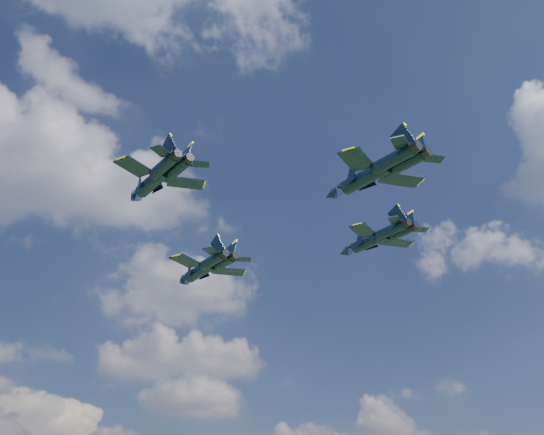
{
  "coord_description": "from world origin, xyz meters",
  "views": [
    {
      "loc": [
        -21.43,
        -73.52,
        25.19
      ],
      "look_at": [
        2.32,
        8.14,
        65.81
      ],
      "focal_mm": 45.0,
      "sensor_mm": 36.0,
      "label": 1
    }
  ],
  "objects_px": {
    "jet_left": "(151,182)",
    "jet_right": "(368,242)",
    "jet_lead": "(199,271)",
    "jet_slot": "(363,178)"
  },
  "relations": [
    {
      "from": "jet_right",
      "to": "jet_slot",
      "type": "distance_m",
      "value": 26.14
    },
    {
      "from": "jet_lead",
      "to": "jet_left",
      "type": "height_order",
      "value": "jet_left"
    },
    {
      "from": "jet_lead",
      "to": "jet_right",
      "type": "height_order",
      "value": "jet_right"
    },
    {
      "from": "jet_lead",
      "to": "jet_left",
      "type": "bearing_deg",
      "value": -133.09
    },
    {
      "from": "jet_right",
      "to": "jet_slot",
      "type": "height_order",
      "value": "jet_right"
    },
    {
      "from": "jet_right",
      "to": "jet_slot",
      "type": "relative_size",
      "value": 0.98
    },
    {
      "from": "jet_lead",
      "to": "jet_slot",
      "type": "relative_size",
      "value": 1.01
    },
    {
      "from": "jet_left",
      "to": "jet_right",
      "type": "bearing_deg",
      "value": 1.67
    },
    {
      "from": "jet_left",
      "to": "jet_right",
      "type": "distance_m",
      "value": 37.91
    },
    {
      "from": "jet_left",
      "to": "jet_slot",
      "type": "relative_size",
      "value": 0.92
    }
  ]
}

